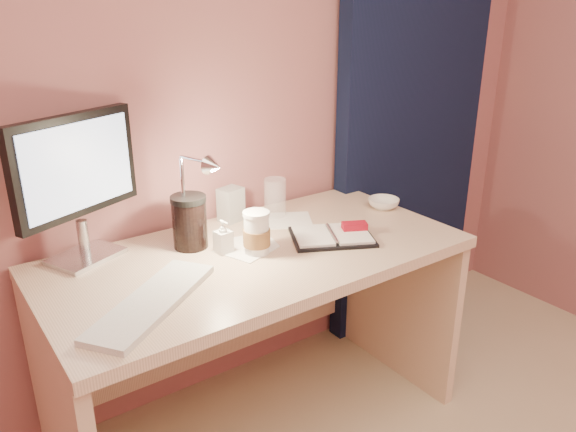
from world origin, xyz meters
TOP-DOWN VIEW (x-y plane):
  - room at (0.95, 1.69)m, footprint 3.50×3.50m
  - desk at (0.00, 1.45)m, footprint 1.40×0.70m
  - monitor at (-0.48, 1.65)m, footprint 0.42×0.23m
  - keyboard at (-0.42, 1.25)m, footprint 0.47×0.39m
  - planner at (0.28, 1.31)m, footprint 0.34×0.31m
  - paper_a at (-0.02, 1.41)m, footprint 0.21×0.21m
  - paper_b at (0.03, 1.45)m, footprint 0.15×0.15m
  - paper_c at (0.25, 1.54)m, footprint 0.22×0.22m
  - coffee_cup at (-0.01, 1.37)m, footprint 0.09×0.09m
  - clear_cup at (0.23, 1.61)m, footprint 0.08×0.08m
  - bowl at (0.64, 1.43)m, footprint 0.13×0.13m
  - lotion_bottle at (-0.09, 1.44)m, footprint 0.06×0.06m
  - dark_jar at (-0.16, 1.54)m, footprint 0.11×0.11m
  - product_box at (0.07, 1.67)m, footprint 0.10×0.09m
  - desk_lamp at (-0.20, 1.46)m, footprint 0.12×0.21m

SIDE VIEW (x-z plane):
  - desk at x=0.00m, z-range 0.14..0.87m
  - paper_b at x=0.03m, z-range 0.73..0.73m
  - paper_a at x=-0.02m, z-range 0.73..0.73m
  - paper_c at x=0.25m, z-range 0.73..0.73m
  - keyboard at x=-0.42m, z-range 0.73..0.75m
  - planner at x=0.28m, z-range 0.72..0.76m
  - bowl at x=0.64m, z-range 0.73..0.77m
  - lotion_bottle at x=-0.09m, z-range 0.73..0.84m
  - product_box at x=0.07m, z-range 0.73..0.86m
  - coffee_cup at x=-0.01m, z-range 0.73..0.87m
  - clear_cup at x=0.23m, z-range 0.73..0.88m
  - dark_jar at x=-0.16m, z-range 0.73..0.89m
  - desk_lamp at x=-0.20m, z-range 0.77..1.11m
  - monitor at x=-0.48m, z-range 0.78..1.24m
  - room at x=0.95m, z-range -0.61..2.89m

